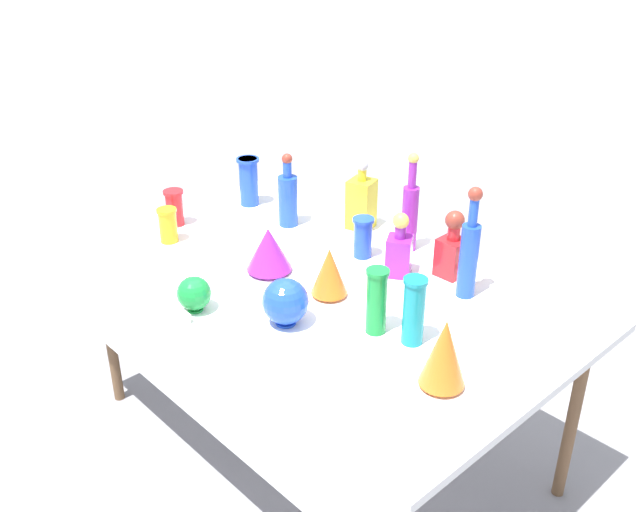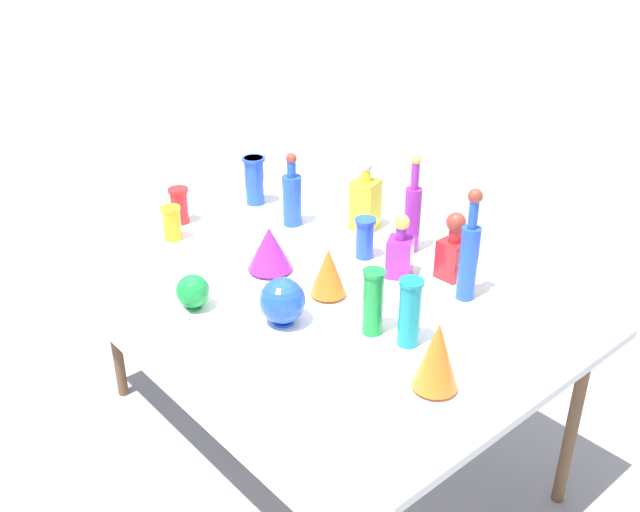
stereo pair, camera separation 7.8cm
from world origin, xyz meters
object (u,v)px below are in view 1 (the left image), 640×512
square_decanter_0 (361,202)px  slender_vase_3 (377,299)px  tall_bottle_2 (288,197)px  slender_vase_5 (249,180)px  slender_vase_4 (363,236)px  slender_vase_0 (414,309)px  fluted_vase_1 (329,271)px  fluted_vase_2 (444,353)px  round_bowl_1 (194,294)px  round_bowl_0 (285,301)px  tall_bottle_1 (410,212)px  slender_vase_1 (168,224)px  square_decanter_2 (452,248)px  fluted_vase_0 (269,249)px  square_decanter_1 (399,250)px  slender_vase_2 (174,206)px  tall_bottle_0 (469,252)px

square_decanter_0 → slender_vase_3: size_ratio=1.32×
tall_bottle_2 → slender_vase_5: tall_bottle_2 is taller
slender_vase_4 → slender_vase_5: 0.70m
slender_vase_0 → slender_vase_4: 0.59m
fluted_vase_1 → fluted_vase_2: (0.59, -0.12, 0.02)m
slender_vase_4 → fluted_vase_2: 0.82m
fluted_vase_1 → round_bowl_1: bearing=-120.8°
square_decanter_0 → round_bowl_0: (0.35, -0.71, -0.03)m
square_decanter_0 → fluted_vase_2: size_ratio=1.34×
tall_bottle_1 → round_bowl_0: tall_bottle_1 is taller
slender_vase_1 → fluted_vase_1: fluted_vase_1 is taller
square_decanter_2 → slender_vase_5: 1.03m
slender_vase_5 → round_bowl_0: bearing=-31.3°
slender_vase_3 → fluted_vase_0: bearing=179.2°
slender_vase_0 → fluted_vase_1: slender_vase_0 is taller
square_decanter_1 → slender_vase_3: size_ratio=1.10×
slender_vase_2 → fluted_vase_1: (0.86, 0.07, 0.01)m
slender_vase_0 → round_bowl_1: bearing=-147.9°
tall_bottle_1 → fluted_vase_0: bearing=-114.3°
square_decanter_0 → fluted_vase_2: square_decanter_0 is taller
square_decanter_2 → slender_vase_4: square_decanter_2 is taller
slender_vase_3 → slender_vase_5: slender_vase_3 is taller
slender_vase_2 → round_bowl_0: size_ratio=0.96×
tall_bottle_1 → slender_vase_1: bearing=-137.3°
tall_bottle_0 → slender_vase_1: size_ratio=2.88×
tall_bottle_2 → slender_vase_3: 0.87m
square_decanter_2 → round_bowl_0: size_ratio=1.59×
slender_vase_3 → round_bowl_0: bearing=-142.1°
slender_vase_5 → tall_bottle_0: bearing=2.7°
slender_vase_2 → slender_vase_4: size_ratio=0.96×
tall_bottle_2 → square_decanter_2: bearing=11.3°
square_decanter_2 → round_bowl_0: bearing=-104.0°
slender_vase_4 → slender_vase_2: bearing=-153.7°
square_decanter_0 → fluted_vase_2: (0.90, -0.60, -0.00)m
tall_bottle_1 → fluted_vase_0: 0.57m
tall_bottle_2 → square_decanter_0: 0.30m
fluted_vase_2 → round_bowl_1: bearing=-161.2°
tall_bottle_2 → square_decanter_0: bearing=41.9°
fluted_vase_0 → round_bowl_0: size_ratio=1.09×
square_decanter_2 → slender_vase_5: bearing=-172.6°
slender_vase_3 → fluted_vase_0: (-0.54, 0.01, -0.03)m
square_decanter_0 → slender_vase_4: square_decanter_0 is taller
slender_vase_3 → fluted_vase_1: size_ratio=1.23×
slender_vase_0 → slender_vase_2: (-1.25, -0.06, -0.04)m
square_decanter_1 → fluted_vase_0: bearing=-135.9°
fluted_vase_2 → tall_bottle_1: bearing=136.9°
tall_bottle_0 → square_decanter_1: bearing=-167.7°
slender_vase_5 → tall_bottle_2: bearing=-3.0°
slender_vase_5 → round_bowl_0: size_ratio=1.35×
slender_vase_1 → slender_vase_3: (1.01, 0.13, 0.04)m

